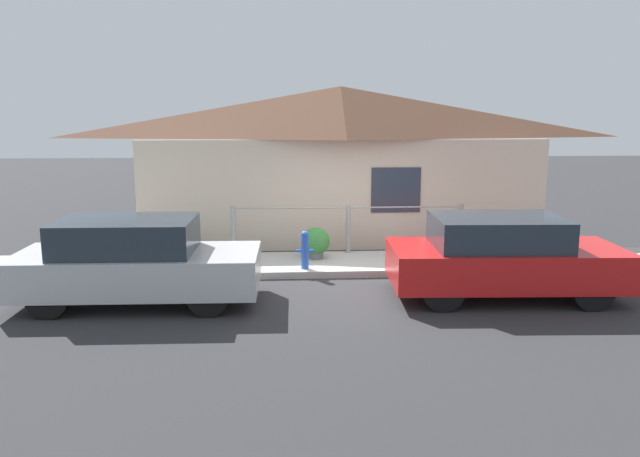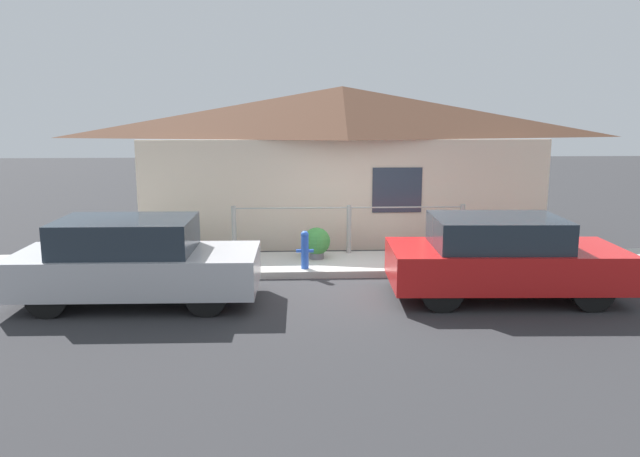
{
  "view_description": "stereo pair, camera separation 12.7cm",
  "coord_description": "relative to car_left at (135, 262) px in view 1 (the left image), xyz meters",
  "views": [
    {
      "loc": [
        -1.33,
        -11.25,
        3.12
      ],
      "look_at": [
        -0.67,
        0.3,
        0.9
      ],
      "focal_mm": 35.0,
      "sensor_mm": 36.0,
      "label": 1
    },
    {
      "loc": [
        -1.2,
        -11.26,
        3.12
      ],
      "look_at": [
        -0.67,
        0.3,
        0.9
      ],
      "focal_mm": 35.0,
      "sensor_mm": 36.0,
      "label": 2
    }
  ],
  "objects": [
    {
      "name": "house",
      "position": [
        3.75,
        4.69,
        2.17
      ],
      "size": [
        9.52,
        2.23,
        3.64
      ],
      "color": "beige",
      "rests_on": "ground_plane"
    },
    {
      "name": "fire_hydrant",
      "position": [
        2.8,
        1.59,
        -0.18
      ],
      "size": [
        0.33,
        0.15,
        0.73
      ],
      "color": "blue",
      "rests_on": "sidewalk"
    },
    {
      "name": "ground_plane",
      "position": [
        3.75,
        1.33,
        -0.7
      ],
      "size": [
        60.0,
        60.0,
        0.0
      ],
      "primitive_type": "plane",
      "color": "#2D2D30"
    },
    {
      "name": "car_left",
      "position": [
        0.0,
        0.0,
        0.0
      ],
      "size": [
        3.91,
        1.68,
        1.4
      ],
      "rotation": [
        0.0,
        0.0,
        -0.02
      ],
      "color": "#B7B7BC",
      "rests_on": "ground_plane"
    },
    {
      "name": "sidewalk",
      "position": [
        3.75,
        2.17,
        -0.63
      ],
      "size": [
        24.0,
        1.69,
        0.13
      ],
      "color": "#B2AFA8",
      "rests_on": "ground_plane"
    },
    {
      "name": "fence",
      "position": [
        3.75,
        2.86,
        0.0
      ],
      "size": [
        4.9,
        0.1,
        1.02
      ],
      "color": "#999993",
      "rests_on": "sidewalk"
    },
    {
      "name": "potted_plant_by_fence",
      "position": [
        0.18,
        2.75,
        -0.24
      ],
      "size": [
        0.49,
        0.49,
        0.6
      ],
      "color": "brown",
      "rests_on": "sidewalk"
    },
    {
      "name": "car_right",
      "position": [
        6.05,
        0.0,
        -0.0
      ],
      "size": [
        3.87,
        1.82,
        1.38
      ],
      "rotation": [
        0.0,
        0.0,
        -0.04
      ],
      "color": "red",
      "rests_on": "ground_plane"
    },
    {
      "name": "potted_plant_near_hydrant",
      "position": [
        3.05,
        2.39,
        -0.23
      ],
      "size": [
        0.56,
        0.56,
        0.64
      ],
      "color": "slate",
      "rests_on": "sidewalk"
    }
  ]
}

